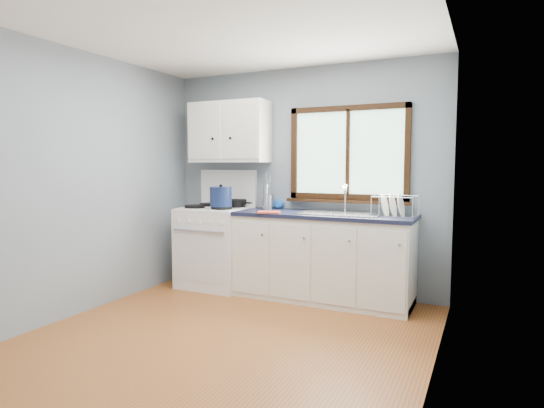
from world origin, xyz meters
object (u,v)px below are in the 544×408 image
at_px(stockpot, 221,196).
at_px(base_cabinets, 322,261).
at_px(thermos, 266,197).
at_px(utensil_crock, 268,201).
at_px(dish_rack, 394,210).
at_px(sink, 339,220).
at_px(skillet, 235,202).
at_px(gas_range, 216,244).

bearing_deg(stockpot, base_cabinets, 8.58).
relative_size(base_cabinets, thermos, 6.56).
xyz_separation_m(utensil_crock, dish_rack, (1.45, -0.14, -0.03)).
bearing_deg(utensil_crock, stockpot, -139.77).
distance_m(sink, skillet, 1.33).
bearing_deg(base_cabinets, skillet, 173.09).
bearing_deg(sink, thermos, 174.30).
height_order(sink, stockpot, sink).
relative_size(stockpot, thermos, 0.97).
xyz_separation_m(skillet, utensil_crock, (0.41, 0.04, 0.02)).
height_order(sink, thermos, sink).
bearing_deg(skillet, dish_rack, 13.51).
bearing_deg(gas_range, sink, 0.71).
height_order(thermos, dish_rack, thermos).
bearing_deg(utensil_crock, base_cabinets, -13.69).
relative_size(skillet, stockpot, 1.61).
height_order(skillet, utensil_crock, utensil_crock).
distance_m(skillet, stockpot, 0.32).
bearing_deg(thermos, utensil_crock, 100.60).
distance_m(base_cabinets, thermos, 0.97).
height_order(base_cabinets, dish_rack, dish_rack).
bearing_deg(skillet, utensil_crock, 22.15).
height_order(skillet, thermos, thermos).
bearing_deg(gas_range, dish_rack, 1.44).
height_order(skillet, stockpot, stockpot).
xyz_separation_m(skillet, stockpot, (0.00, -0.31, 0.08)).
bearing_deg(stockpot, gas_range, 138.06).
bearing_deg(skillet, thermos, 10.16).
bearing_deg(gas_range, stockpot, -41.94).
xyz_separation_m(base_cabinets, sink, (0.18, -0.00, 0.45)).
relative_size(sink, skillet, 1.90).
relative_size(gas_range, dish_rack, 3.17).
relative_size(stockpot, dish_rack, 0.64).
height_order(stockpot, thermos, stockpot).
bearing_deg(thermos, stockpot, -148.75).
bearing_deg(dish_rack, utensil_crock, 177.24).
distance_m(base_cabinets, dish_rack, 0.92).
bearing_deg(base_cabinets, dish_rack, 2.55).
xyz_separation_m(stockpot, utensil_crock, (0.41, 0.35, -0.07)).
bearing_deg(stockpot, utensil_crock, 40.23).
height_order(sink, dish_rack, sink).
height_order(gas_range, thermos, gas_range).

